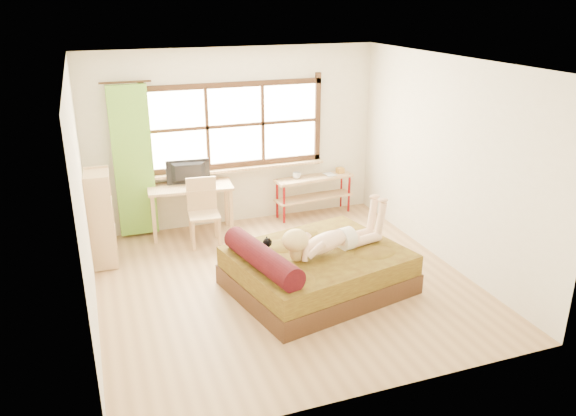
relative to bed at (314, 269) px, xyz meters
name	(u,v)px	position (x,y,z in m)	size (l,w,h in m)	color
floor	(285,283)	(-0.29, 0.28, -0.27)	(4.50, 4.50, 0.00)	#9E754C
ceiling	(284,63)	(-0.29, 0.28, 2.43)	(4.50, 4.50, 0.00)	white
wall_back	(235,138)	(-0.29, 2.53, 1.08)	(4.50, 4.50, 0.00)	silver
wall_front	(376,260)	(-0.29, -1.97, 1.08)	(4.50, 4.50, 0.00)	silver
wall_left	(82,203)	(-2.54, 0.28, 1.08)	(4.50, 4.50, 0.00)	silver
wall_right	(447,163)	(1.96, 0.28, 1.08)	(4.50, 4.50, 0.00)	silver
window	(236,128)	(-0.29, 2.50, 1.24)	(2.80, 0.16, 1.46)	#FFEDBF
curtain	(133,162)	(-1.84, 2.41, 0.88)	(0.55, 0.10, 2.20)	#519428
bed	(314,269)	(0.00, 0.00, 0.00)	(2.29, 1.99, 0.76)	black
woman	(332,228)	(0.20, -0.04, 0.53)	(1.39, 0.40, 0.60)	beige
kitten	(258,248)	(-0.67, 0.11, 0.35)	(0.30, 0.12, 0.24)	black
desk	(190,192)	(-1.08, 2.23, 0.39)	(1.27, 0.66, 0.76)	tan
monitor	(189,173)	(-1.08, 2.28, 0.68)	(0.64, 0.08, 0.37)	black
chair	(203,208)	(-0.97, 1.86, 0.26)	(0.46, 0.46, 0.96)	tan
pipe_shelf	(315,187)	(0.96, 2.35, 0.21)	(1.33, 0.46, 0.74)	tan
cup	(297,176)	(0.65, 2.35, 0.43)	(0.13, 0.13, 0.10)	gray
book	(325,175)	(1.15, 2.35, 0.39)	(0.16, 0.21, 0.02)	gray
bookshelf	(101,218)	(-2.37, 1.64, 0.38)	(0.34, 0.57, 1.27)	tan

